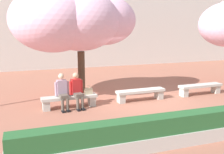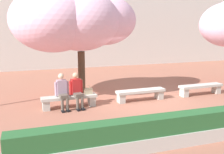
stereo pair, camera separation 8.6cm
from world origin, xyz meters
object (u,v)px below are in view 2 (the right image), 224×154
object	(u,v)px
stone_bench_near_west	(141,93)
stone_bench_west_end	(69,100)
cherry_tree_main	(74,21)
person_seated_left	(62,90)
handbag	(88,91)
person_seated_right	(77,89)
stone_bench_center	(201,88)

from	to	relation	value
stone_bench_near_west	stone_bench_west_end	bearing A→B (deg)	180.00
stone_bench_west_end	cherry_tree_main	world-z (taller)	cherry_tree_main
person_seated_left	stone_bench_near_west	bearing A→B (deg)	0.98
stone_bench_west_end	handbag	bearing A→B (deg)	0.83
person_seated_left	handbag	size ratio (longest dim) A/B	3.81
person_seated_left	person_seated_right	xyz separation A→B (m)	(0.52, 0.00, 0.00)
stone_bench_center	handbag	size ratio (longest dim) A/B	5.96
stone_bench_center	cherry_tree_main	xyz separation A→B (m)	(-5.20, 1.36, 2.84)
person_seated_right	cherry_tree_main	size ratio (longest dim) A/B	0.25
stone_bench_center	person_seated_left	xyz separation A→B (m)	(-5.93, -0.05, 0.39)
stone_bench_center	person_seated_left	bearing A→B (deg)	-179.49
stone_bench_near_west	person_seated_right	distance (m)	2.60
stone_bench_near_west	person_seated_right	world-z (taller)	person_seated_right
stone_bench_west_end	person_seated_right	bearing A→B (deg)	-11.07
stone_bench_near_west	stone_bench_center	world-z (taller)	same
cherry_tree_main	stone_bench_west_end	bearing A→B (deg)	-109.46
stone_bench_center	handbag	xyz separation A→B (m)	(-4.97, 0.01, 0.27)
stone_bench_center	person_seated_right	world-z (taller)	person_seated_right
stone_bench_near_west	cherry_tree_main	bearing A→B (deg)	150.12
stone_bench_near_west	stone_bench_center	size ratio (longest dim) A/B	1.00
cherry_tree_main	person_seated_left	bearing A→B (deg)	-117.38
stone_bench_near_west	person_seated_left	distance (m)	3.12
stone_bench_center	cherry_tree_main	distance (m)	6.08
stone_bench_center	cherry_tree_main	world-z (taller)	cherry_tree_main
handbag	stone_bench_center	bearing A→B (deg)	-0.12
stone_bench_center	stone_bench_west_end	bearing A→B (deg)	180.00
handbag	person_seated_left	bearing A→B (deg)	-176.22
stone_bench_west_end	person_seated_left	size ratio (longest dim) A/B	1.57
person_seated_left	handbag	xyz separation A→B (m)	(0.96, 0.06, -0.12)
person_seated_right	handbag	world-z (taller)	person_seated_right
person_seated_right	person_seated_left	bearing A→B (deg)	-179.96
stone_bench_near_west	stone_bench_center	bearing A→B (deg)	0.00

